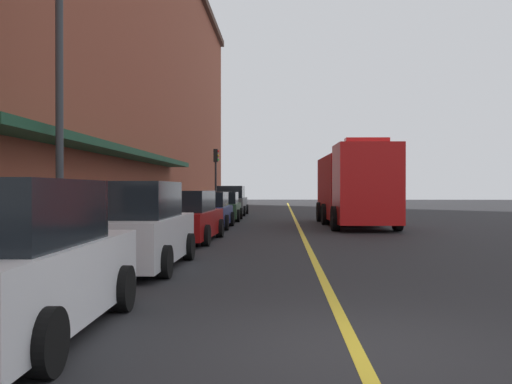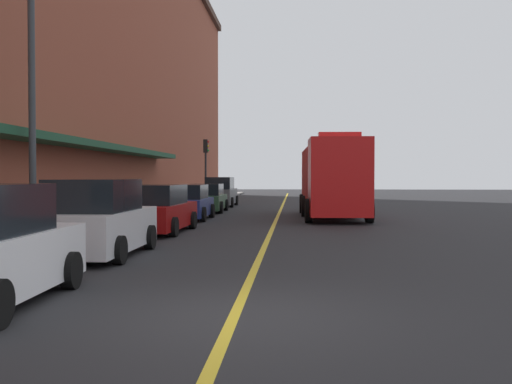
{
  "view_description": "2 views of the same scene",
  "coord_description": "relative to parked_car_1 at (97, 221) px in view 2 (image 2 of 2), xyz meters",
  "views": [
    {
      "loc": [
        -0.8,
        -5.94,
        1.71
      ],
      "look_at": [
        -2.06,
        22.77,
        1.53
      ],
      "focal_mm": 39.47,
      "sensor_mm": 36.0,
      "label": 1
    },
    {
      "loc": [
        0.84,
        -8.28,
        1.93
      ],
      "look_at": [
        -1.18,
        22.74,
        1.12
      ],
      "focal_mm": 42.4,
      "sensor_mm": 36.0,
      "label": 2
    }
  ],
  "objects": [
    {
      "name": "ground_plane",
      "position": [
        3.92,
        19.06,
        -0.86
      ],
      "size": [
        112.0,
        112.0,
        0.0
      ],
      "primitive_type": "plane",
      "color": "#232326"
    },
    {
      "name": "sidewalk_left",
      "position": [
        -2.28,
        19.06,
        -0.79
      ],
      "size": [
        2.4,
        70.0,
        0.15
      ],
      "primitive_type": "cube",
      "color": "gray",
      "rests_on": "ground"
    },
    {
      "name": "lane_center_stripe",
      "position": [
        3.92,
        19.06,
        -0.86
      ],
      "size": [
        0.16,
        70.0,
        0.01
      ],
      "primitive_type": "cube",
      "color": "gold",
      "rests_on": "ground"
    },
    {
      "name": "brick_building_left",
      "position": [
        -9.61,
        18.05,
        8.13
      ],
      "size": [
        13.43,
        64.0,
        17.97
      ],
      "color": "brown",
      "rests_on": "ground"
    },
    {
      "name": "parked_car_1",
      "position": [
        0.0,
        0.0,
        0.0
      ],
      "size": [
        2.08,
        4.51,
        1.86
      ],
      "rotation": [
        0.0,
        0.0,
        1.57
      ],
      "color": "silver",
      "rests_on": "ground"
    },
    {
      "name": "parked_car_2",
      "position": [
        0.03,
        6.15,
        -0.09
      ],
      "size": [
        2.18,
        4.93,
        1.64
      ],
      "rotation": [
        0.0,
        0.0,
        1.54
      ],
      "color": "maroon",
      "rests_on": "ground"
    },
    {
      "name": "parked_car_3",
      "position": [
        -0.07,
        12.26,
        -0.12
      ],
      "size": [
        2.12,
        4.25,
        1.56
      ],
      "rotation": [
        0.0,
        0.0,
        1.57
      ],
      "color": "navy",
      "rests_on": "ground"
    },
    {
      "name": "parked_car_4",
      "position": [
        0.02,
        18.0,
        -0.14
      ],
      "size": [
        2.02,
        4.4,
        1.53
      ],
      "rotation": [
        0.0,
        0.0,
        1.58
      ],
      "color": "#2D5133",
      "rests_on": "ground"
    },
    {
      "name": "parked_car_5",
      "position": [
        -0.04,
        24.24,
        0.01
      ],
      "size": [
        1.99,
        4.85,
        1.88
      ],
      "rotation": [
        0.0,
        0.0,
        1.57
      ],
      "color": "#595B60",
      "rests_on": "ground"
    },
    {
      "name": "fire_truck",
      "position": [
        6.48,
        14.06,
        0.92
      ],
      "size": [
        3.0,
        9.22,
        3.73
      ],
      "rotation": [
        0.0,
        0.0,
        -1.54
      ],
      "color": "red",
      "rests_on": "ground"
    },
    {
      "name": "parking_meter_0",
      "position": [
        -1.43,
        5.1,
        0.2
      ],
      "size": [
        0.14,
        0.18,
        1.33
      ],
      "color": "#4C4C51",
      "rests_on": "sidewalk_left"
    },
    {
      "name": "parking_meter_1",
      "position": [
        -1.43,
        2.63,
        0.2
      ],
      "size": [
        0.14,
        0.18,
        1.33
      ],
      "color": "#4C4C51",
      "rests_on": "sidewalk_left"
    },
    {
      "name": "street_lamp_left",
      "position": [
        -2.03,
        1.0,
        3.54
      ],
      "size": [
        0.44,
        0.44,
        6.94
      ],
      "color": "#33383D",
      "rests_on": "sidewalk_left"
    },
    {
      "name": "traffic_light_near",
      "position": [
        -1.37,
        26.89,
        2.29
      ],
      "size": [
        0.38,
        0.36,
        4.3
      ],
      "color": "#232326",
      "rests_on": "sidewalk_left"
    }
  ]
}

